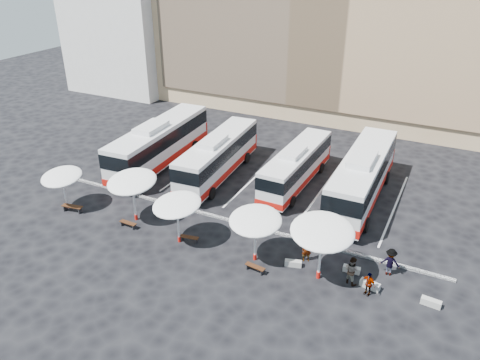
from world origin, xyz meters
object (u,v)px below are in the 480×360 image
at_px(wood_bench_3, 255,267).
at_px(sunshade_1, 132,182).
at_px(sunshade_3, 255,221).
at_px(passenger_0, 307,250).
at_px(bus_0, 160,142).
at_px(conc_bench_0, 293,263).
at_px(wood_bench_0, 72,207).
at_px(bus_3, 362,176).
at_px(sunshade_2, 177,205).
at_px(conc_bench_1, 352,269).
at_px(passenger_3, 390,262).
at_px(wood_bench_2, 189,238).
at_px(passenger_2, 368,284).
at_px(conc_bench_2, 370,285).
at_px(passenger_1, 352,271).
at_px(wood_bench_1, 128,223).
at_px(sunshade_4, 322,232).
at_px(sunshade_0, 62,177).
at_px(bus_1, 218,155).
at_px(conc_bench_3, 431,302).
at_px(bus_2, 296,165).

bearing_deg(wood_bench_3, sunshade_1, 171.16).
xyz_separation_m(sunshade_3, passenger_0, (3.03, 1.41, -2.12)).
distance_m(bus_0, wood_bench_3, 18.15).
bearing_deg(conc_bench_0, wood_bench_0, -176.02).
height_order(bus_3, passenger_0, bus_3).
xyz_separation_m(sunshade_2, conc_bench_1, (11.51, 2.01, -2.73)).
relative_size(passenger_0, passenger_3, 0.93).
bearing_deg(wood_bench_2, wood_bench_0, -176.89).
bearing_deg(passenger_0, passenger_2, -47.80).
height_order(conc_bench_1, passenger_2, passenger_2).
bearing_deg(conc_bench_2, passenger_0, 168.42).
bearing_deg(bus_3, sunshade_1, -144.55).
relative_size(conc_bench_1, passenger_1, 0.57).
relative_size(wood_bench_1, wood_bench_2, 0.98).
bearing_deg(sunshade_2, passenger_2, 1.63).
height_order(bus_3, sunshade_3, bus_3).
relative_size(sunshade_1, sunshade_4, 0.76).
relative_size(sunshade_4, passenger_0, 2.89).
bearing_deg(passenger_2, wood_bench_2, -157.16).
bearing_deg(wood_bench_3, passenger_2, 8.53).
bearing_deg(conc_bench_2, sunshade_4, -171.33).
distance_m(sunshade_2, wood_bench_0, 9.88).
bearing_deg(passenger_2, bus_3, 128.35).
relative_size(wood_bench_3, conc_bench_0, 1.28).
bearing_deg(sunshade_0, sunshade_2, 0.14).
distance_m(sunshade_2, sunshade_4, 9.85).
distance_m(wood_bench_1, conc_bench_2, 17.23).
bearing_deg(wood_bench_0, sunshade_4, 2.38).
height_order(sunshade_0, wood_bench_1, sunshade_0).
distance_m(bus_0, passenger_0, 18.96).
bearing_deg(sunshade_2, bus_0, 130.56).
height_order(sunshade_0, sunshade_4, sunshade_4).
bearing_deg(bus_1, wood_bench_1, -103.58).
xyz_separation_m(conc_bench_0, conc_bench_3, (8.31, 0.09, 0.01)).
xyz_separation_m(wood_bench_3, passenger_0, (2.49, 2.53, 0.54)).
bearing_deg(wood_bench_2, sunshade_0, -178.40).
xyz_separation_m(sunshade_4, conc_bench_2, (3.05, 0.47, -3.16)).
xyz_separation_m(bus_0, passenger_2, (21.38, -9.60, -1.41)).
height_order(sunshade_2, conc_bench_1, sunshade_2).
height_order(sunshade_0, wood_bench_3, sunshade_0).
bearing_deg(wood_bench_0, conc_bench_1, 6.17).
height_order(wood_bench_3, conc_bench_2, conc_bench_2).
relative_size(sunshade_2, conc_bench_3, 3.87).
relative_size(sunshade_2, conc_bench_2, 3.61).
bearing_deg(conc_bench_3, passenger_2, -169.04).
distance_m(bus_1, sunshade_2, 10.58).
distance_m(bus_2, passenger_0, 10.81).
relative_size(sunshade_3, wood_bench_2, 2.93).
xyz_separation_m(conc_bench_1, passenger_3, (2.10, 0.83, 0.72)).
bearing_deg(wood_bench_1, sunshade_0, 179.10).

